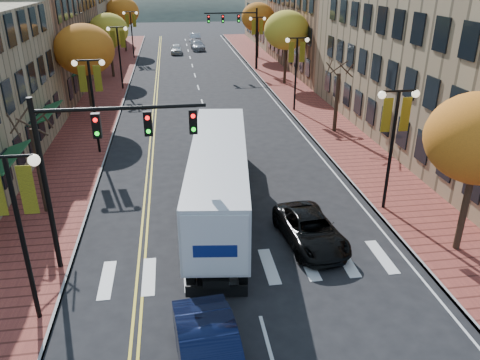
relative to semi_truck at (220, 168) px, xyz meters
name	(u,v)px	position (x,y,z in m)	size (l,w,h in m)	color
ground	(256,300)	(0.53, -7.28, -2.21)	(200.00, 200.00, 0.00)	black
sidewalk_left	(106,93)	(-8.47, 25.22, -2.13)	(4.00, 85.00, 0.15)	brown
sidewalk_right	(288,87)	(9.53, 25.22, -2.13)	(4.00, 85.00, 0.15)	brown
building_left_mid	(18,32)	(-16.47, 28.72, 3.29)	(12.00, 24.00, 11.00)	brown
building_left_far	(68,17)	(-16.47, 53.72, 2.54)	(12.00, 26.00, 9.50)	#9E8966
building_right_mid	(349,25)	(19.03, 34.72, 2.79)	(15.00, 24.00, 10.00)	brown
building_right_far	(301,7)	(19.03, 56.72, 3.29)	(15.00, 20.00, 11.00)	#9E8966
tree_left_a	(40,171)	(-8.47, 0.72, 0.04)	(0.28, 0.28, 4.20)	#382619
tree_left_b	(84,50)	(-8.47, 16.72, 3.24)	(4.48, 4.48, 7.21)	#382619
tree_left_c	(109,30)	(-8.47, 32.72, 2.85)	(4.16, 4.16, 6.69)	#382619
tree_left_d	(122,11)	(-8.47, 50.72, 3.40)	(4.61, 4.61, 7.42)	#382619
tree_right_a	(480,139)	(9.53, -5.28, 2.85)	(4.16, 4.16, 6.69)	#382619
tree_right_b	(336,103)	(9.53, 10.72, 0.04)	(0.28, 0.28, 4.20)	#382619
tree_right_c	(286,30)	(9.53, 26.72, 3.24)	(4.48, 4.48, 7.21)	#382619
tree_right_d	(258,17)	(9.53, 42.72, 3.08)	(4.35, 4.35, 7.00)	#382619
lamp_left_a	(16,209)	(-6.97, -7.28, 2.09)	(1.96, 0.36, 6.05)	black
lamp_left_b	(92,89)	(-6.97, 8.72, 2.09)	(1.96, 0.36, 6.05)	black
lamp_left_c	(119,46)	(-6.97, 26.72, 2.09)	(1.96, 0.36, 6.05)	black
lamp_left_d	(131,26)	(-6.97, 44.72, 2.09)	(1.96, 0.36, 6.05)	black
lamp_right_a	(394,127)	(8.03, -1.28, 2.09)	(1.96, 0.36, 6.05)	black
lamp_right_b	(296,60)	(8.03, 16.72, 2.09)	(1.96, 0.36, 6.05)	black
lamp_right_c	(257,33)	(8.03, 34.72, 2.09)	(1.96, 0.36, 6.05)	black
traffic_mast_near	(95,152)	(-4.94, -4.28, 2.72)	(6.10, 0.35, 7.00)	black
traffic_mast_far	(240,27)	(6.01, 34.72, 2.72)	(6.10, 0.34, 7.00)	black
semi_truck	(220,168)	(0.00, 0.00, 0.00)	(4.25, 15.27, 3.77)	black
navy_sedan	(210,359)	(-1.40, -10.70, -1.39)	(1.72, 4.94, 1.63)	black
black_suv	(310,230)	(3.54, -3.79, -1.54)	(2.20, 4.76, 1.32)	black
car_far_white	(176,49)	(-1.24, 48.27, -1.54)	(1.57, 3.90, 1.33)	silver
car_far_silver	(198,45)	(1.99, 51.29, -1.54)	(1.87, 4.61, 1.34)	#9E9EA5
car_far_oncoming	(195,38)	(1.96, 58.57, -1.41)	(1.67, 4.80, 1.58)	#B7B6BE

